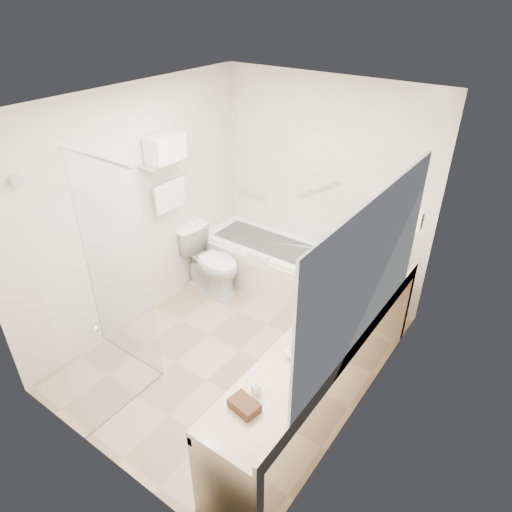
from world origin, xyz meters
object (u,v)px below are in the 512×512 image
Objects in this scene: bathtub at (267,262)px; vanity_counter at (324,353)px; toilet at (211,262)px; water_bottle_left at (391,262)px; amenity_basket at (244,405)px.

bathtub is 0.59× the size of vanity_counter.
water_bottle_left is (2.02, 0.39, 0.54)m from toilet.
vanity_counter is 3.40× the size of toilet.
bathtub is 2.84m from amenity_basket.
vanity_counter is at bearing 85.10° from amenity_basket.
water_bottle_left is (1.57, -0.16, 0.65)m from bathtub.
toilet is 4.59× the size of water_bottle_left.
amenity_basket reaches higher than toilet.
amenity_basket is at bearing -94.90° from vanity_counter.
bathtub is at bearing 174.22° from water_bottle_left.
water_bottle_left is at bearing 87.90° from vanity_counter.
water_bottle_left is (0.13, 2.22, 0.05)m from amenity_basket.
vanity_counter is 1.02m from amenity_basket.
vanity_counter is 15.57× the size of water_bottle_left.
toilet is at bearing 156.83° from vanity_counter.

